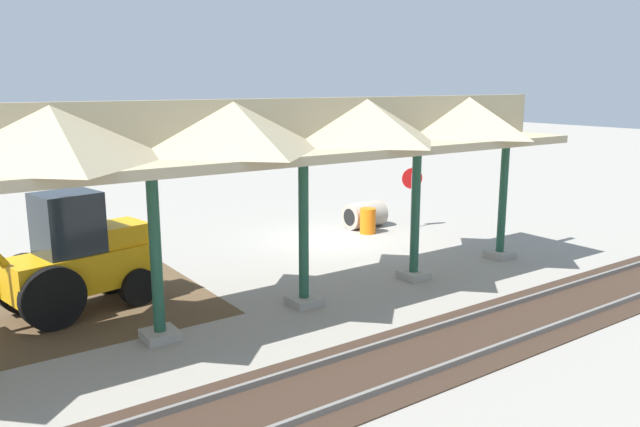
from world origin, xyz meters
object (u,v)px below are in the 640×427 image
stop_sign (412,185)px  concrete_pipe (365,215)px  traffic_barrel (368,221)px  backhoe (73,259)px

stop_sign → concrete_pipe: (1.30, -1.09, -1.13)m
concrete_pipe → traffic_barrel: bearing=57.7°
concrete_pipe → traffic_barrel: concrete_pipe is taller
backhoe → concrete_pipe: backhoe is taller
stop_sign → traffic_barrel: bearing=-9.7°
stop_sign → backhoe: backhoe is taller
backhoe → stop_sign: bearing=-172.0°
stop_sign → concrete_pipe: size_ratio=1.48×
stop_sign → traffic_barrel: stop_sign is taller
backhoe → concrete_pipe: size_ratio=3.46×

